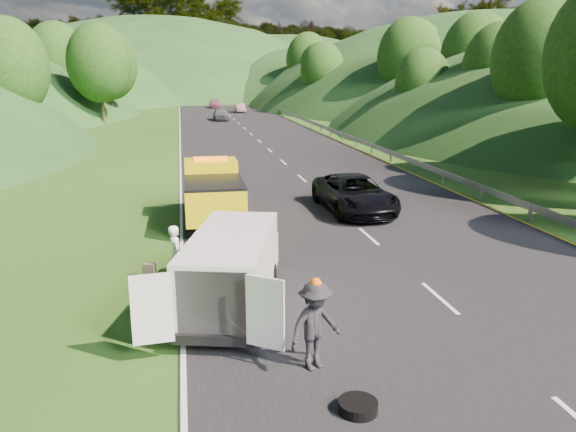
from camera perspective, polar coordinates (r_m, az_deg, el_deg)
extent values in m
plane|color=#38661E|center=(16.79, 2.81, -6.51)|extent=(320.00, 320.00, 0.00)
cube|color=black|center=(55.96, -3.77, 8.30)|extent=(14.00, 200.00, 0.02)
cube|color=gray|center=(69.43, 1.02, 9.51)|extent=(0.06, 140.00, 1.52)
cylinder|color=black|center=(24.99, -10.02, 1.53)|extent=(0.36, 1.01, 1.01)
cylinder|color=black|center=(25.07, -5.64, 1.72)|extent=(0.36, 1.01, 1.01)
cylinder|color=black|center=(21.07, -9.91, -0.88)|extent=(0.36, 1.01, 1.01)
cylinder|color=black|center=(21.16, -4.71, -0.65)|extent=(0.36, 1.01, 1.01)
cube|color=yellow|center=(23.97, -7.81, 3.41)|extent=(2.18, 1.63, 1.92)
cube|color=yellow|center=(21.81, -7.50, 1.64)|extent=(2.24, 3.44, 1.31)
cube|color=black|center=(21.66, -7.56, 3.46)|extent=(2.24, 3.44, 0.10)
cube|color=black|center=(25.27, -7.89, 2.70)|extent=(2.02, 1.22, 0.71)
cube|color=black|center=(25.90, -7.94, 2.53)|extent=(2.12, 0.22, 0.50)
cube|color=yellow|center=(25.49, -7.98, 4.30)|extent=(2.02, 0.81, 1.10)
cube|color=orange|center=(23.80, -7.89, 5.80)|extent=(1.41, 0.26, 0.16)
cube|color=black|center=(24.61, -7.91, 4.53)|extent=(1.92, 0.09, 0.91)
cylinder|color=black|center=(16.26, -7.54, -5.97)|extent=(0.45, 0.77, 0.73)
cylinder|color=black|center=(16.01, -1.76, -6.18)|extent=(0.45, 0.77, 0.73)
cylinder|color=black|center=(13.48, -10.26, -10.52)|extent=(0.45, 0.77, 0.73)
cylinder|color=black|center=(13.18, -3.24, -10.90)|extent=(0.45, 0.77, 0.73)
cube|color=white|center=(14.30, -5.77, -5.13)|extent=(3.03, 5.05, 1.68)
cube|color=white|center=(16.75, -4.24, -3.45)|extent=(1.97, 1.27, 0.91)
cube|color=black|center=(16.37, -4.39, -1.22)|extent=(1.70, 0.74, 0.76)
cube|color=black|center=(12.19, -7.70, -8.76)|extent=(1.52, 0.49, 1.45)
cube|color=white|center=(12.12, -13.65, -9.19)|extent=(0.87, 0.13, 1.55)
cube|color=white|center=(11.63, -2.34, -9.81)|extent=(0.74, 0.54, 1.55)
cube|color=black|center=(12.45, -7.66, -12.39)|extent=(1.79, 0.61, 0.23)
imported|color=white|center=(16.77, -11.16, -6.80)|extent=(0.59, 0.72, 1.75)
imported|color=#C5BE69|center=(15.86, -7.30, -7.90)|extent=(0.64, 0.66, 1.08)
imported|color=black|center=(12.14, 2.72, -15.20)|extent=(1.41, 1.17, 1.90)
cube|color=#5E5946|center=(17.00, -13.91, -5.63)|extent=(0.40, 0.32, 0.58)
cylinder|color=black|center=(10.88, 7.09, -19.17)|extent=(0.73, 0.73, 0.20)
imported|color=black|center=(24.97, 6.71, 0.45)|extent=(2.78, 5.73, 1.57)
imported|color=#4B4C50|center=(72.25, -6.83, 9.61)|extent=(1.85, 4.60, 1.57)
imported|color=#7B5752|center=(86.30, -4.87, 10.44)|extent=(1.40, 4.02, 1.33)
imported|color=#8A455E|center=(97.71, -7.40, 10.84)|extent=(1.89, 4.64, 1.35)
imported|color=slate|center=(124.84, -6.73, 11.63)|extent=(1.85, 4.60, 1.57)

